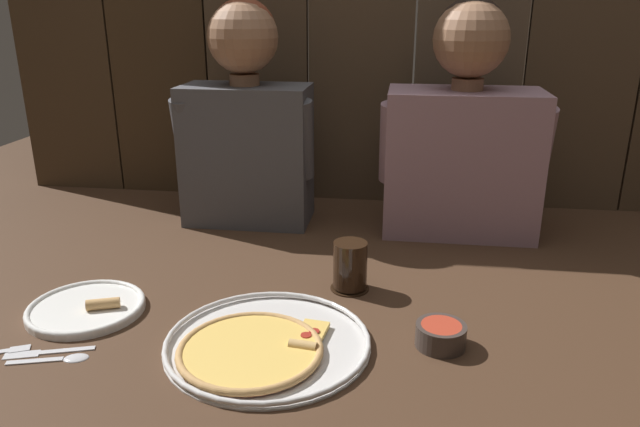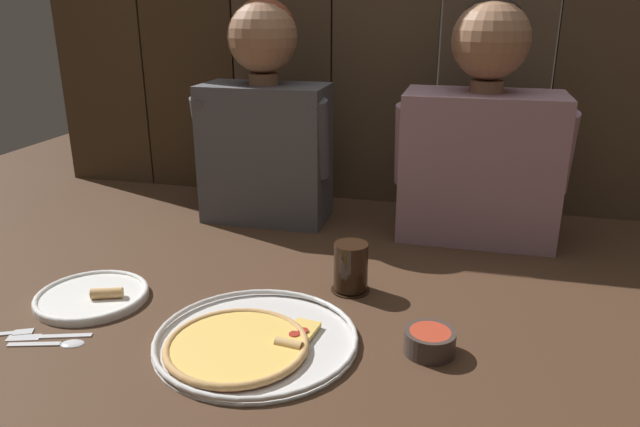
{
  "view_description": "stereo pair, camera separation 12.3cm",
  "coord_description": "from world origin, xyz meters",
  "px_view_note": "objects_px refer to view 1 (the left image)",
  "views": [
    {
      "loc": [
        0.14,
        -1.05,
        0.59
      ],
      "look_at": [
        -0.03,
        0.1,
        0.18
      ],
      "focal_mm": 33.56,
      "sensor_mm": 36.0,
      "label": 1
    },
    {
      "loc": [
        0.26,
        -1.03,
        0.59
      ],
      "look_at": [
        -0.03,
        0.1,
        0.18
      ],
      "focal_mm": 33.56,
      "sensor_mm": 36.0,
      "label": 2
    }
  ],
  "objects_px": {
    "diner_left": "(246,119)",
    "diner_right": "(464,131)",
    "drinking_glass": "(350,266)",
    "dinner_plate": "(87,307)",
    "pizza_tray": "(262,345)",
    "dipping_bowl": "(441,334)"
  },
  "relations": [
    {
      "from": "dinner_plate",
      "to": "dipping_bowl",
      "type": "relative_size",
      "value": 2.52
    },
    {
      "from": "pizza_tray",
      "to": "dinner_plate",
      "type": "distance_m",
      "value": 0.39
    },
    {
      "from": "dinner_plate",
      "to": "diner_left",
      "type": "distance_m",
      "value": 0.67
    },
    {
      "from": "diner_right",
      "to": "diner_left",
      "type": "bearing_deg",
      "value": -179.98
    },
    {
      "from": "dipping_bowl",
      "to": "diner_right",
      "type": "bearing_deg",
      "value": 83.28
    },
    {
      "from": "dinner_plate",
      "to": "diner_left",
      "type": "bearing_deg",
      "value": 71.61
    },
    {
      "from": "dipping_bowl",
      "to": "diner_right",
      "type": "height_order",
      "value": "diner_right"
    },
    {
      "from": "diner_left",
      "to": "diner_right",
      "type": "xyz_separation_m",
      "value": [
        0.58,
        0.0,
        -0.01
      ]
    },
    {
      "from": "drinking_glass",
      "to": "diner_right",
      "type": "height_order",
      "value": "diner_right"
    },
    {
      "from": "diner_left",
      "to": "diner_right",
      "type": "distance_m",
      "value": 0.58
    },
    {
      "from": "dinner_plate",
      "to": "diner_right",
      "type": "height_order",
      "value": "diner_right"
    },
    {
      "from": "dinner_plate",
      "to": "drinking_glass",
      "type": "height_order",
      "value": "drinking_glass"
    },
    {
      "from": "drinking_glass",
      "to": "pizza_tray",
      "type": "bearing_deg",
      "value": -116.98
    },
    {
      "from": "dinner_plate",
      "to": "drinking_glass",
      "type": "bearing_deg",
      "value": 18.82
    },
    {
      "from": "drinking_glass",
      "to": "diner_left",
      "type": "height_order",
      "value": "diner_left"
    },
    {
      "from": "dinner_plate",
      "to": "dipping_bowl",
      "type": "xyz_separation_m",
      "value": [
        0.7,
        -0.03,
        0.01
      ]
    },
    {
      "from": "drinking_glass",
      "to": "diner_right",
      "type": "relative_size",
      "value": 0.18
    },
    {
      "from": "dipping_bowl",
      "to": "diner_left",
      "type": "bearing_deg",
      "value": 130.1
    },
    {
      "from": "pizza_tray",
      "to": "dipping_bowl",
      "type": "relative_size",
      "value": 4.09
    },
    {
      "from": "drinking_glass",
      "to": "dipping_bowl",
      "type": "distance_m",
      "value": 0.28
    },
    {
      "from": "dinner_plate",
      "to": "diner_left",
      "type": "xyz_separation_m",
      "value": [
        0.19,
        0.58,
        0.28
      ]
    },
    {
      "from": "diner_left",
      "to": "dinner_plate",
      "type": "bearing_deg",
      "value": -108.39
    }
  ]
}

